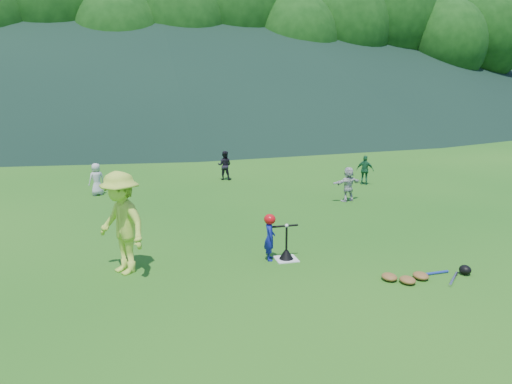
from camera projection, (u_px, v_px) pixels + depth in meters
ground at (286, 260)px, 10.40m from camera, size 120.00×120.00×0.00m
home_plate at (286, 259)px, 10.40m from camera, size 0.45×0.45×0.02m
baseball at (287, 226)px, 10.24m from camera, size 0.08×0.08×0.08m
batter_child at (270, 238)px, 10.29m from camera, size 0.29×0.38×0.95m
adult_coach at (121, 223)px, 9.49m from camera, size 1.33×1.48×2.00m
fielder_a at (97, 179)px, 16.10m from camera, size 0.61×0.53×1.05m
fielder_b at (225, 165)px, 18.60m from camera, size 0.65×0.58×1.09m
fielder_c at (365, 170)px, 17.73m from camera, size 0.64×0.59×1.05m
fielder_d at (348, 184)px, 15.28m from camera, size 1.04×0.54×1.07m
batting_tee at (286, 254)px, 10.37m from camera, size 0.30×0.30×0.68m
batter_gear at (271, 220)px, 10.22m from camera, size 0.73×0.26×0.31m
equipment_pile at (421, 276)px, 9.36m from camera, size 1.80×0.76×0.19m
outfield_fence at (169, 121)px, 36.68m from camera, size 70.07×0.08×1.33m
tree_line at (161, 23)px, 40.58m from camera, size 70.04×11.40×14.82m
distant_hills at (91, 10)px, 82.45m from camera, size 155.00×140.00×32.00m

